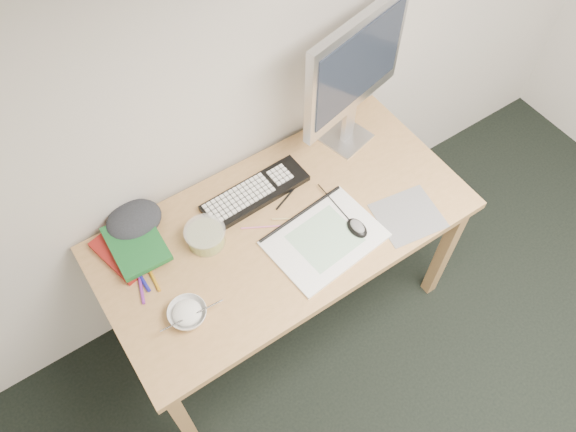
# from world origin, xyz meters

# --- Properties ---
(desk) EXTENTS (1.40, 0.70, 0.75)m
(desk) POSITION_xyz_m (-0.22, 1.43, 0.67)
(desk) COLOR tan
(desk) RESTS_ON ground
(mousepad) EXTENTS (0.27, 0.25, 0.00)m
(mousepad) POSITION_xyz_m (0.19, 1.20, 0.75)
(mousepad) COLOR gray
(mousepad) RESTS_ON desk
(sketchpad) EXTENTS (0.43, 0.33, 0.01)m
(sketchpad) POSITION_xyz_m (-0.13, 1.29, 0.76)
(sketchpad) COLOR white
(sketchpad) RESTS_ON desk
(keyboard) EXTENTS (0.43, 0.15, 0.03)m
(keyboard) POSITION_xyz_m (-0.23, 1.61, 0.76)
(keyboard) COLOR black
(keyboard) RESTS_ON desk
(monitor) EXTENTS (0.51, 0.20, 0.60)m
(monitor) POSITION_xyz_m (0.23, 1.64, 1.12)
(monitor) COLOR silver
(monitor) RESTS_ON desk
(mouse) EXTENTS (0.06, 0.10, 0.03)m
(mouse) POSITION_xyz_m (-0.01, 1.26, 0.78)
(mouse) COLOR black
(mouse) RESTS_ON sketchpad
(rice_bowl) EXTENTS (0.15, 0.15, 0.04)m
(rice_bowl) POSITION_xyz_m (-0.69, 1.30, 0.77)
(rice_bowl) COLOR silver
(rice_bowl) RESTS_ON desk
(chopsticks) EXTENTS (0.21, 0.03, 0.02)m
(chopsticks) POSITION_xyz_m (-0.68, 1.28, 0.79)
(chopsticks) COLOR #B1B1B4
(chopsticks) RESTS_ON rice_bowl
(fruit_tub) EXTENTS (0.19, 0.19, 0.07)m
(fruit_tub) POSITION_xyz_m (-0.49, 1.53, 0.79)
(fruit_tub) COLOR #D8DA4D
(fruit_tub) RESTS_ON desk
(book_red) EXTENTS (0.23, 0.27, 0.02)m
(book_red) POSITION_xyz_m (-0.75, 1.65, 0.76)
(book_red) COLOR maroon
(book_red) RESTS_ON desk
(book_green) EXTENTS (0.19, 0.25, 0.02)m
(book_green) POSITION_xyz_m (-0.71, 1.64, 0.78)
(book_green) COLOR #175D27
(book_green) RESTS_ON book_red
(cloth_lump) EXTENTS (0.21, 0.20, 0.07)m
(cloth_lump) POSITION_xyz_m (-0.68, 1.73, 0.79)
(cloth_lump) COLOR #282B30
(cloth_lump) RESTS_ON desk
(pencil_pink) EXTENTS (0.14, 0.08, 0.01)m
(pencil_pink) POSITION_xyz_m (-0.29, 1.46, 0.75)
(pencil_pink) COLOR pink
(pencil_pink) RESTS_ON desk
(pencil_tan) EXTENTS (0.17, 0.11, 0.01)m
(pencil_tan) POSITION_xyz_m (-0.16, 1.42, 0.75)
(pencil_tan) COLOR tan
(pencil_tan) RESTS_ON desk
(pencil_black) EXTENTS (0.18, 0.08, 0.01)m
(pencil_black) POSITION_xyz_m (-0.12, 1.54, 0.75)
(pencil_black) COLOR black
(pencil_black) RESTS_ON desk
(marker_blue) EXTENTS (0.01, 0.14, 0.01)m
(marker_blue) POSITION_xyz_m (-0.76, 1.53, 0.76)
(marker_blue) COLOR #1D1C9A
(marker_blue) RESTS_ON desk
(marker_orange) EXTENTS (0.02, 0.12, 0.01)m
(marker_orange) POSITION_xyz_m (-0.72, 1.50, 0.76)
(marker_orange) COLOR #C38517
(marker_orange) RESTS_ON desk
(marker_purple) EXTENTS (0.05, 0.12, 0.01)m
(marker_purple) POSITION_xyz_m (-0.77, 1.49, 0.76)
(marker_purple) COLOR #782895
(marker_purple) RESTS_ON desk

